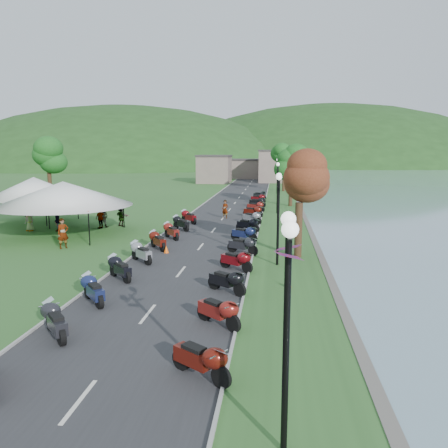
{
  "coord_description": "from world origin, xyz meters",
  "views": [
    {
      "loc": [
        4.85,
        -5.64,
        6.31
      ],
      "look_at": [
        1.37,
        23.52,
        1.3
      ],
      "focal_mm": 35.0,
      "sensor_mm": 36.0,
      "label": 1
    }
  ],
  "objects_px": {
    "pedestrian_b": "(104,227)",
    "pedestrian_c": "(57,231)",
    "vendor_tent_main": "(64,208)",
    "pedestrian_a": "(64,248)",
    "streetlamp_near": "(286,341)"
  },
  "relations": [
    {
      "from": "vendor_tent_main",
      "to": "pedestrian_c",
      "type": "xyz_separation_m",
      "value": [
        -1.34,
        1.19,
        -2.0
      ]
    },
    {
      "from": "pedestrian_c",
      "to": "pedestrian_a",
      "type": "bearing_deg",
      "value": -0.2
    },
    {
      "from": "streetlamp_near",
      "to": "pedestrian_a",
      "type": "bearing_deg",
      "value": 127.92
    },
    {
      "from": "pedestrian_b",
      "to": "pedestrian_c",
      "type": "bearing_deg",
      "value": 41.6
    },
    {
      "from": "vendor_tent_main",
      "to": "pedestrian_a",
      "type": "bearing_deg",
      "value": -65.03
    },
    {
      "from": "vendor_tent_main",
      "to": "pedestrian_c",
      "type": "bearing_deg",
      "value": 138.58
    },
    {
      "from": "streetlamp_near",
      "to": "pedestrian_b",
      "type": "bearing_deg",
      "value": 119.19
    },
    {
      "from": "streetlamp_near",
      "to": "pedestrian_c",
      "type": "bearing_deg",
      "value": 126.39
    },
    {
      "from": "pedestrian_a",
      "to": "pedestrian_b",
      "type": "xyz_separation_m",
      "value": [
        -0.45,
        7.8,
        0.0
      ]
    },
    {
      "from": "pedestrian_b",
      "to": "pedestrian_c",
      "type": "xyz_separation_m",
      "value": [
        -2.98,
        -2.15,
        0.0
      ]
    },
    {
      "from": "streetlamp_near",
      "to": "vendor_tent_main",
      "type": "distance_m",
      "value": 27.36
    },
    {
      "from": "pedestrian_b",
      "to": "streetlamp_near",
      "type": "bearing_deg",
      "value": 125.03
    },
    {
      "from": "vendor_tent_main",
      "to": "pedestrian_a",
      "type": "relative_size",
      "value": 3.4
    },
    {
      "from": "pedestrian_b",
      "to": "pedestrian_c",
      "type": "height_order",
      "value": "pedestrian_c"
    },
    {
      "from": "vendor_tent_main",
      "to": "pedestrian_a",
      "type": "distance_m",
      "value": 5.32
    }
  ]
}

